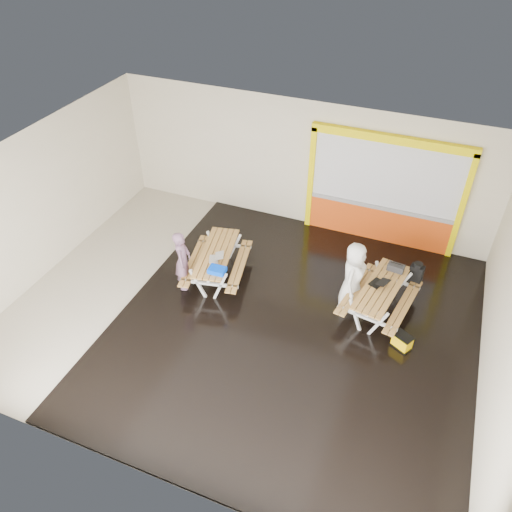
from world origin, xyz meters
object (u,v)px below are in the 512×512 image
at_px(person_right, 353,276).
at_px(backpack, 416,272).
at_px(laptop_right, 379,283).
at_px(picnic_table_right, 381,293).
at_px(toolbox, 396,268).
at_px(fluke_bag, 402,342).
at_px(dark_case, 359,303).
at_px(blue_pouch, 217,270).
at_px(picnic_table_left, 217,258).
at_px(person_left, 183,260).
at_px(laptop_left, 216,258).

relative_size(person_right, backpack, 3.30).
distance_m(laptop_right, backpack, 1.08).
relative_size(picnic_table_right, toolbox, 5.63).
bearing_deg(laptop_right, person_right, 176.88).
height_order(laptop_right, toolbox, toolbox).
height_order(backpack, fluke_bag, backpack).
bearing_deg(toolbox, laptop_right, -112.21).
distance_m(toolbox, dark_case, 1.14).
bearing_deg(backpack, laptop_right, -130.63).
height_order(laptop_right, blue_pouch, laptop_right).
bearing_deg(picnic_table_left, fluke_bag, -7.80).
height_order(picnic_table_left, laptop_right, laptop_right).
distance_m(toolbox, backpack, 0.52).
bearing_deg(person_right, person_left, 106.76).
relative_size(picnic_table_left, dark_case, 6.31).
distance_m(picnic_table_left, picnic_table_right, 3.82).
distance_m(person_right, backpack, 1.50).
xyz_separation_m(person_left, laptop_left, (0.66, 0.36, 0.01)).
xyz_separation_m(picnic_table_left, dark_case, (3.38, 0.28, -0.49)).
distance_m(person_left, laptop_right, 4.38).
height_order(blue_pouch, toolbox, toolbox).
bearing_deg(backpack, toolbox, -155.57).
bearing_deg(blue_pouch, dark_case, 16.85).
relative_size(picnic_table_right, person_right, 1.29).
distance_m(person_left, blue_pouch, 0.89).
xyz_separation_m(picnic_table_left, laptop_left, (0.11, -0.24, 0.23)).
height_order(laptop_left, blue_pouch, laptop_left).
bearing_deg(blue_pouch, picnic_table_right, 14.53).
bearing_deg(laptop_left, picnic_table_right, 7.72).
bearing_deg(fluke_bag, blue_pouch, -179.57).
xyz_separation_m(picnic_table_right, person_left, (-4.36, -0.86, 0.23)).
height_order(picnic_table_right, dark_case, picnic_table_right).
relative_size(picnic_table_left, toolbox, 5.80).
height_order(person_left, fluke_bag, person_left).
xyz_separation_m(person_left, toolbox, (4.54, 1.52, 0.03)).
xyz_separation_m(person_right, laptop_left, (-3.06, -0.57, 0.02)).
distance_m(person_left, toolbox, 4.78).
height_order(blue_pouch, fluke_bag, blue_pouch).
xyz_separation_m(person_left, blue_pouch, (0.88, -0.04, 0.02)).
distance_m(picnic_table_right, person_right, 0.69).
relative_size(person_left, fluke_bag, 3.22).
xyz_separation_m(toolbox, fluke_bag, (0.50, -1.52, -0.65)).
relative_size(person_left, laptop_left, 3.55).
xyz_separation_m(laptop_left, blue_pouch, (0.22, -0.40, 0.01)).
distance_m(dark_case, fluke_bag, 1.42).
bearing_deg(laptop_right, person_left, -168.08).
height_order(picnic_table_left, picnic_table_right, picnic_table_left).
bearing_deg(person_right, picnic_table_left, 98.57).
bearing_deg(blue_pouch, person_right, 18.97).
xyz_separation_m(picnic_table_right, dark_case, (-0.43, 0.02, -0.48)).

